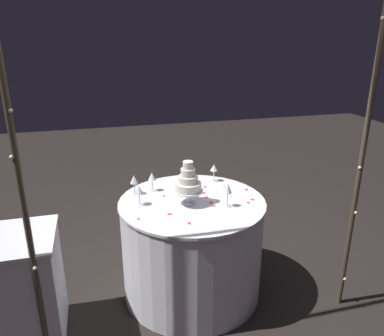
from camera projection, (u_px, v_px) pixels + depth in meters
ground_plane at (192, 289)px, 3.07m from camera, size 12.00×12.00×0.00m
decorative_arch at (212, 106)px, 2.12m from camera, size 2.20×0.06×2.45m
main_table at (192, 247)px, 2.93m from camera, size 1.11×1.11×0.80m
side_table at (20, 289)px, 2.46m from camera, size 0.54×0.54×0.77m
tiered_cake at (188, 183)px, 2.69m from camera, size 0.22×0.22×0.33m
wine_glass_0 at (152, 177)px, 2.94m from camera, size 0.06×0.06×0.16m
wine_glass_1 at (228, 189)px, 2.66m from camera, size 0.06×0.06×0.18m
wine_glass_2 at (139, 191)px, 2.69m from camera, size 0.07×0.07×0.15m
wine_glass_3 at (214, 169)px, 3.14m from camera, size 0.06×0.06×0.15m
wine_glass_4 at (134, 180)px, 2.87m from camera, size 0.06×0.06×0.16m
cake_knife at (225, 188)px, 3.01m from camera, size 0.04×0.30×0.01m
rose_petal_0 at (213, 206)px, 2.71m from camera, size 0.04×0.03×0.00m
rose_petal_1 at (181, 184)px, 3.11m from camera, size 0.04×0.04×0.00m
rose_petal_2 at (205, 187)px, 3.05m from camera, size 0.04×0.04×0.00m
rose_petal_3 at (197, 196)px, 2.88m from camera, size 0.03×0.03×0.00m
rose_petal_4 at (248, 203)px, 2.76m from camera, size 0.02×0.03×0.00m
rose_petal_5 at (203, 193)px, 2.93m from camera, size 0.04×0.03×0.00m
rose_petal_6 at (170, 214)px, 2.58m from camera, size 0.04×0.03×0.00m
rose_petal_7 at (164, 196)px, 2.87m from camera, size 0.03×0.03×0.00m
rose_petal_8 at (139, 219)px, 2.52m from camera, size 0.03×0.03×0.00m
rose_petal_9 at (211, 203)px, 2.76m from camera, size 0.03×0.04×0.00m
rose_petal_10 at (246, 190)px, 2.99m from camera, size 0.04×0.04×0.00m
rose_petal_11 at (189, 223)px, 2.46m from camera, size 0.03×0.04×0.00m
rose_petal_12 at (253, 199)px, 2.81m from camera, size 0.04×0.04×0.00m
rose_petal_13 at (207, 197)px, 2.86m from camera, size 0.03×0.03×0.00m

